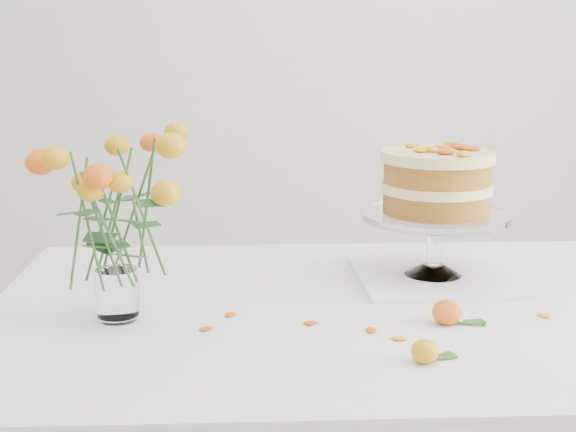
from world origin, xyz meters
The scene contains 12 objects.
table centered at (0.00, 0.00, 0.67)m, with size 1.43×0.93×0.76m.
napkin centered at (0.15, 0.16, 0.76)m, with size 0.31×0.31×0.01m, color silver.
cake_stand centered at (0.15, 0.16, 0.95)m, with size 0.30×0.30×0.27m.
rose_vase centered at (-0.46, -0.06, 0.97)m, with size 0.25×0.25×0.37m.
loose_rose_near centered at (0.04, -0.28, 0.77)m, with size 0.08×0.04×0.04m.
loose_rose_far centered at (0.12, -0.11, 0.78)m, with size 0.09×0.05×0.04m.
stray_petal_a centered at (-0.12, -0.10, 0.76)m, with size 0.03×0.02×0.00m, color #F5A80F.
stray_petal_b centered at (-0.02, -0.14, 0.76)m, with size 0.03×0.02×0.00m, color #F5A80F.
stray_petal_c centered at (0.02, -0.18, 0.76)m, with size 0.03×0.02×0.00m, color #F5A80F.
stray_petal_d centered at (-0.26, -0.05, 0.76)m, with size 0.03×0.02×0.00m, color #F5A80F.
stray_petal_e centered at (-0.30, -0.12, 0.76)m, with size 0.03×0.02×0.00m, color #F5A80F.
stray_petal_f centered at (0.30, -0.08, 0.76)m, with size 0.03×0.02×0.00m, color #F5A80F.
Camera 1 is at (-0.22, -1.41, 1.24)m, focal length 50.00 mm.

